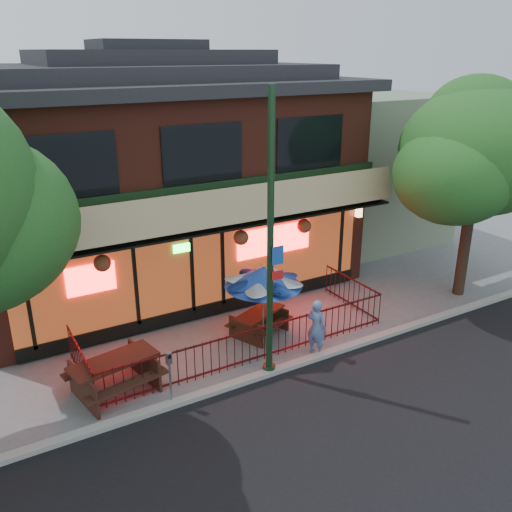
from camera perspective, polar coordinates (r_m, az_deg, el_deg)
The scene contains 12 objects.
ground at distance 14.36m, azimuth 0.53°, elevation -11.36°, with size 80.00×80.00×0.00m, color gray.
curb at distance 13.97m, azimuth 1.60°, elevation -12.10°, with size 80.00×0.25×0.12m, color #999993.
restaurant_building at distance 18.96m, azimuth -10.58°, elevation 9.75°, with size 12.96×9.49×8.05m.
neighbor_building at distance 24.13m, azimuth 9.83°, elevation 9.40°, with size 6.00×7.00×6.00m, color slate.
patio_fence at distance 14.41m, azimuth -0.48°, elevation -8.32°, with size 8.44×2.62×1.00m.
street_light at distance 12.64m, azimuth 1.52°, elevation -0.04°, with size 0.43×0.32×7.00m.
street_tree_right at distance 18.22m, azimuth 22.32°, elevation 10.80°, with size 4.80×4.80×7.02m.
picnic_table_left at distance 13.48m, azimuth -14.68°, elevation -11.62°, with size 2.29×1.91×0.87m.
picnic_table_right at distance 15.58m, azimuth 0.34°, elevation -6.68°, with size 1.98×1.79×0.69m.
patio_umbrella at distance 14.39m, azimuth 0.78°, elevation -2.19°, with size 2.08×2.08×2.37m.
pedestrian at distance 14.55m, azimuth 6.39°, elevation -7.46°, with size 0.58×0.38×1.58m, color #5574AA.
parking_meter_near at distance 12.62m, azimuth -9.08°, elevation -11.73°, with size 0.14×0.13×1.35m.
Camera 1 is at (-6.20, -10.46, 7.65)m, focal length 38.00 mm.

